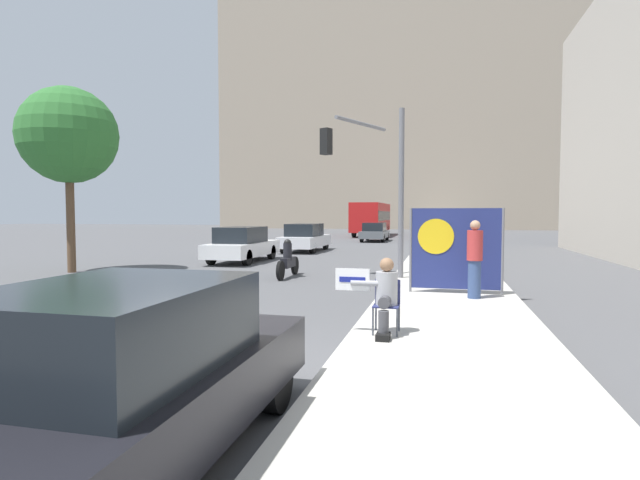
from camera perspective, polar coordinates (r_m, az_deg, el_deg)
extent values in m
plane|color=#4F4F51|center=(6.78, -13.71, -14.65)|extent=(160.00, 160.00, 0.00)
cube|color=#B7B2A8|center=(20.82, 14.06, -2.47)|extent=(3.11, 90.00, 0.18)
cube|color=gray|center=(74.28, 9.83, 15.20)|extent=(52.00, 12.00, 35.56)
cylinder|color=#474C56|center=(7.80, 6.06, -9.27)|extent=(0.03, 0.03, 0.42)
cylinder|color=#474C56|center=(7.76, 8.81, -9.35)|extent=(0.03, 0.03, 0.42)
cylinder|color=#474C56|center=(8.16, 6.41, -8.72)|extent=(0.03, 0.03, 0.42)
cylinder|color=#474C56|center=(8.12, 9.03, -8.79)|extent=(0.03, 0.03, 0.42)
cube|color=navy|center=(7.91, 7.59, -7.45)|extent=(0.40, 0.40, 0.02)
cube|color=navy|center=(8.07, 7.74, -5.81)|extent=(0.40, 0.02, 0.38)
cylinder|color=#424247|center=(7.74, 7.47, -6.94)|extent=(0.18, 0.42, 0.18)
cylinder|color=#424247|center=(7.60, 7.28, -9.60)|extent=(0.16, 0.16, 0.42)
cube|color=black|center=(7.58, 7.22, -10.90)|extent=(0.20, 0.28, 0.10)
cylinder|color=#9E9EA3|center=(7.90, 7.62, -5.49)|extent=(0.34, 0.34, 0.52)
sphere|color=#936B4C|center=(7.85, 7.64, -2.82)|extent=(0.22, 0.22, 0.22)
cylinder|color=#9E9EA3|center=(7.85, 5.18, -4.94)|extent=(0.45, 0.09, 0.09)
cube|color=white|center=(7.87, 3.72, -4.52)|extent=(0.54, 0.02, 0.35)
cube|color=navy|center=(7.86, 3.70, -4.53)|extent=(0.41, 0.01, 0.08)
cylinder|color=#334775|center=(11.57, 17.23, -4.31)|extent=(0.28, 0.28, 0.84)
cylinder|color=#B23333|center=(11.50, 17.28, -0.59)|extent=(0.34, 0.34, 0.67)
sphere|color=tan|center=(11.48, 17.32, 1.61)|extent=(0.22, 0.22, 0.22)
cylinder|color=slate|center=(12.13, 10.32, -1.14)|extent=(0.06, 0.06, 2.00)
cylinder|color=slate|center=(12.19, 20.15, -1.26)|extent=(0.06, 0.06, 2.00)
cube|color=navy|center=(12.11, 15.25, -0.97)|extent=(2.08, 0.02, 1.90)
cylinder|color=yellow|center=(12.07, 13.09, 0.40)|extent=(0.84, 0.01, 0.84)
cylinder|color=slate|center=(14.75, 9.26, 5.26)|extent=(0.16, 0.16, 4.92)
cylinder|color=slate|center=(15.67, 4.81, 13.10)|extent=(1.20, 2.54, 0.11)
cube|color=black|center=(16.37, 0.70, 11.19)|extent=(0.40, 0.40, 0.84)
sphere|color=green|center=(16.33, 0.70, 10.21)|extent=(0.18, 0.18, 0.18)
cube|color=black|center=(4.57, -21.10, -16.26)|extent=(1.87, 4.14, 0.57)
cube|color=black|center=(4.27, -22.54, -9.08)|extent=(1.61, 2.16, 0.66)
cylinder|color=black|center=(6.09, -20.54, -13.65)|extent=(0.22, 0.64, 0.64)
cylinder|color=black|center=(5.38, -5.23, -15.73)|extent=(0.22, 0.64, 0.64)
cube|color=white|center=(21.52, -8.80, -1.00)|extent=(1.76, 4.69, 0.56)
cube|color=black|center=(21.31, -9.01, 0.61)|extent=(1.51, 2.44, 0.66)
cylinder|color=black|center=(23.17, -9.18, -1.30)|extent=(0.22, 0.64, 0.64)
cylinder|color=black|center=(22.62, -5.58, -1.38)|extent=(0.22, 0.64, 0.64)
cylinder|color=black|center=(20.53, -12.34, -1.88)|extent=(0.22, 0.64, 0.64)
cylinder|color=black|center=(19.90, -8.34, -1.99)|extent=(0.22, 0.64, 0.64)
cube|color=silver|center=(27.23, -1.68, -0.12)|extent=(1.81, 4.80, 0.57)
cube|color=black|center=(27.02, -1.79, 1.17)|extent=(1.56, 2.49, 0.66)
cylinder|color=black|center=(28.89, -2.42, -0.42)|extent=(0.22, 0.64, 0.64)
cylinder|color=black|center=(28.49, 0.66, -0.46)|extent=(0.22, 0.64, 0.64)
cylinder|color=black|center=(26.05, -4.23, -0.80)|extent=(0.22, 0.64, 0.64)
cylinder|color=black|center=(25.61, -0.84, -0.85)|extent=(0.22, 0.64, 0.64)
cube|color=#565B60|center=(37.36, 6.28, 0.66)|extent=(1.74, 4.71, 0.50)
cube|color=black|center=(37.15, 6.25, 1.51)|extent=(1.50, 2.45, 0.61)
cylinder|color=black|center=(38.91, 5.45, 0.46)|extent=(0.22, 0.64, 0.64)
cylinder|color=black|center=(38.73, 7.67, 0.43)|extent=(0.22, 0.64, 0.64)
cylinder|color=black|center=(36.03, 4.79, 0.26)|extent=(0.22, 0.64, 0.64)
cylinder|color=black|center=(35.83, 7.19, 0.23)|extent=(0.22, 0.64, 0.64)
cube|color=red|center=(46.61, 5.88, 2.60)|extent=(2.47, 10.12, 2.56)
cube|color=black|center=(46.61, 5.89, 2.77)|extent=(2.49, 9.61, 0.84)
cylinder|color=black|center=(49.90, 5.13, 1.25)|extent=(0.30, 1.04, 1.04)
cylinder|color=black|center=(49.62, 7.61, 1.22)|extent=(0.30, 1.04, 1.04)
cylinder|color=black|center=(43.70, 3.91, 1.01)|extent=(0.30, 1.04, 1.04)
cylinder|color=black|center=(43.39, 6.74, 0.98)|extent=(0.30, 1.04, 1.04)
cube|color=black|center=(16.13, -3.67, -2.57)|extent=(0.24, 0.94, 0.32)
cylinder|color=black|center=(16.05, -3.73, -1.36)|extent=(0.28, 0.28, 0.55)
sphere|color=black|center=(16.03, -3.73, -0.33)|extent=(0.24, 0.24, 0.24)
cylinder|color=black|center=(16.89, -2.88, -2.93)|extent=(0.10, 0.60, 0.60)
cylinder|color=black|center=(15.41, -4.54, -3.51)|extent=(0.10, 0.60, 0.60)
cylinder|color=brown|center=(19.38, -26.61, 1.96)|extent=(0.28, 0.28, 3.60)
sphere|color=#2D6B2D|center=(19.57, -26.81, 10.64)|extent=(3.30, 3.30, 3.30)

